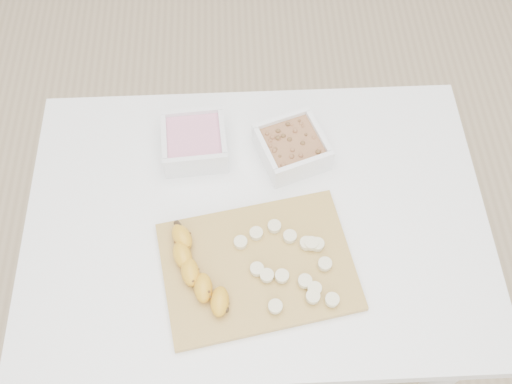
{
  "coord_description": "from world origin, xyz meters",
  "views": [
    {
      "loc": [
        -0.03,
        -0.56,
        1.85
      ],
      "look_at": [
        0.0,
        0.03,
        0.81
      ],
      "focal_mm": 40.0,
      "sensor_mm": 36.0,
      "label": 1
    }
  ],
  "objects_px": {
    "bowl_yogurt": "(195,142)",
    "cutting_board": "(258,266)",
    "table": "(257,237)",
    "banana": "(198,272)",
    "bowl_granola": "(292,147)"
  },
  "relations": [
    {
      "from": "table",
      "to": "bowl_yogurt",
      "type": "xyz_separation_m",
      "value": [
        -0.13,
        0.18,
        0.13
      ]
    },
    {
      "from": "table",
      "to": "cutting_board",
      "type": "distance_m",
      "value": 0.16
    },
    {
      "from": "bowl_yogurt",
      "to": "cutting_board",
      "type": "bearing_deg",
      "value": -66.41
    },
    {
      "from": "table",
      "to": "bowl_granola",
      "type": "xyz_separation_m",
      "value": [
        0.09,
        0.16,
        0.13
      ]
    },
    {
      "from": "bowl_yogurt",
      "to": "table",
      "type": "bearing_deg",
      "value": -53.95
    },
    {
      "from": "cutting_board",
      "to": "bowl_yogurt",
      "type": "bearing_deg",
      "value": 113.59
    },
    {
      "from": "bowl_granola",
      "to": "banana",
      "type": "distance_m",
      "value": 0.36
    },
    {
      "from": "bowl_granola",
      "to": "cutting_board",
      "type": "bearing_deg",
      "value": -108.08
    },
    {
      "from": "cutting_board",
      "to": "banana",
      "type": "xyz_separation_m",
      "value": [
        -0.12,
        -0.02,
        0.03
      ]
    },
    {
      "from": "bowl_granola",
      "to": "banana",
      "type": "bearing_deg",
      "value": -125.72
    },
    {
      "from": "bowl_yogurt",
      "to": "banana",
      "type": "height_order",
      "value": "bowl_yogurt"
    },
    {
      "from": "table",
      "to": "cutting_board",
      "type": "relative_size",
      "value": 2.6
    },
    {
      "from": "table",
      "to": "bowl_yogurt",
      "type": "height_order",
      "value": "bowl_yogurt"
    },
    {
      "from": "bowl_granola",
      "to": "banana",
      "type": "height_order",
      "value": "bowl_granola"
    },
    {
      "from": "banana",
      "to": "bowl_yogurt",
      "type": "bearing_deg",
      "value": 75.18
    }
  ]
}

